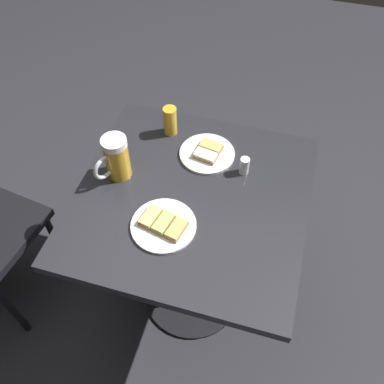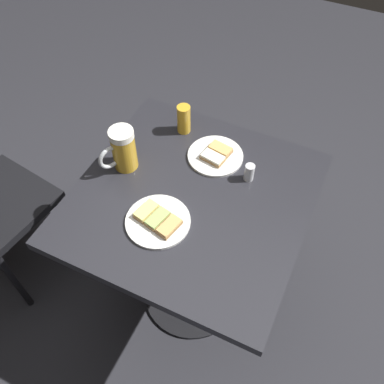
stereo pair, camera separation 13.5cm
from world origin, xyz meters
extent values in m
plane|color=#28282D|center=(0.00, 0.00, 0.00)|extent=(6.00, 6.00, 0.00)
cylinder|color=black|center=(0.00, 0.00, 0.01)|extent=(0.44, 0.44, 0.01)
cylinder|color=black|center=(0.00, 0.00, 0.37)|extent=(0.09, 0.09, 0.71)
cube|color=#232328|center=(0.00, 0.00, 0.73)|extent=(0.76, 0.76, 0.04)
cylinder|color=white|center=(0.14, -0.05, 0.75)|extent=(0.20, 0.20, 0.01)
cube|color=#9E7547|center=(0.15, -0.01, 0.76)|extent=(0.09, 0.06, 0.01)
cube|color=#E5B266|center=(0.15, -0.01, 0.77)|extent=(0.08, 0.06, 0.01)
cube|color=#9E7547|center=(0.14, -0.05, 0.76)|extent=(0.09, 0.06, 0.01)
cube|color=#ADC66B|center=(0.14, -0.05, 0.77)|extent=(0.08, 0.06, 0.01)
cube|color=#9E7547|center=(0.13, -0.10, 0.76)|extent=(0.09, 0.06, 0.01)
cube|color=#EFE07A|center=(0.13, -0.10, 0.77)|extent=(0.08, 0.06, 0.01)
cylinder|color=white|center=(-0.19, 0.00, 0.75)|extent=(0.20, 0.20, 0.01)
cube|color=#9E7547|center=(-0.17, 0.00, 0.76)|extent=(0.06, 0.09, 0.01)
cube|color=white|center=(-0.17, 0.00, 0.77)|extent=(0.06, 0.08, 0.01)
cube|color=#9E7547|center=(-0.22, 0.01, 0.76)|extent=(0.06, 0.09, 0.01)
cube|color=#E5B266|center=(-0.22, 0.01, 0.77)|extent=(0.06, 0.08, 0.01)
cylinder|color=gold|center=(-0.02, -0.26, 0.81)|extent=(0.08, 0.08, 0.14)
cylinder|color=white|center=(-0.02, -0.26, 0.89)|extent=(0.08, 0.08, 0.02)
torus|color=silver|center=(0.02, -0.29, 0.82)|extent=(0.09, 0.05, 0.09)
cylinder|color=gold|center=(-0.27, -0.16, 0.80)|extent=(0.05, 0.05, 0.11)
cylinder|color=silver|center=(-0.15, 0.14, 0.78)|extent=(0.03, 0.03, 0.06)
cylinder|color=black|center=(0.05, -0.61, 0.22)|extent=(0.03, 0.03, 0.45)
cylinder|color=black|center=(0.00, -0.92, 0.22)|extent=(0.03, 0.03, 0.45)
cylinder|color=black|center=(0.36, -0.65, 0.22)|extent=(0.03, 0.03, 0.45)
camera|label=1|loc=(0.80, 0.23, 1.82)|focal=38.79mm
camera|label=2|loc=(0.76, 0.36, 1.82)|focal=38.79mm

